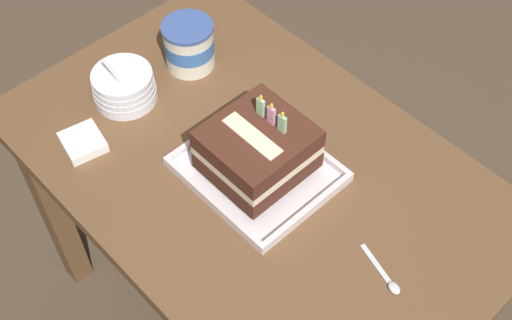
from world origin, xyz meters
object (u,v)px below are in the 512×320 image
Objects in this scene: birthday_cake at (258,149)px; ice_cream_tub at (189,45)px; bowl_stack at (124,86)px; serving_spoon_near_tray at (388,279)px; napkin_pile at (83,142)px; foil_tray at (258,171)px.

birthday_cake is 1.63× the size of ice_cream_tub.
bowl_stack reaches higher than serving_spoon_near_tray.
birthday_cake is 1.64× the size of serving_spoon_near_tray.
napkin_pile reaches higher than serving_spoon_near_tray.
serving_spoon_near_tray is (0.71, 0.07, -0.03)m from bowl_stack.
bowl_stack is at bearing -173.98° from serving_spoon_near_tray.
foil_tray is 0.07m from birthday_cake.
ice_cream_tub is 0.71m from serving_spoon_near_tray.
foil_tray reaches higher than serving_spoon_near_tray.
napkin_pile is at bearing -144.31° from birthday_cake.
foil_tray is at bearing 11.19° from bowl_stack.
foil_tray is at bearing -90.00° from birthday_cake.
bowl_stack reaches higher than foil_tray.
foil_tray is 2.91× the size of napkin_pile.
serving_spoon_near_tray is (0.70, -0.10, -0.05)m from ice_cream_tub.
bowl_stack is 1.19× the size of serving_spoon_near_tray.
bowl_stack is at bearing -94.73° from ice_cream_tub.
foil_tray is 0.37m from bowl_stack.
ice_cream_tub is 1.00× the size of serving_spoon_near_tray.
birthday_cake is at bearing 90.00° from foil_tray.
foil_tray reaches higher than napkin_pile.
bowl_stack is (-0.36, -0.07, 0.03)m from foil_tray.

